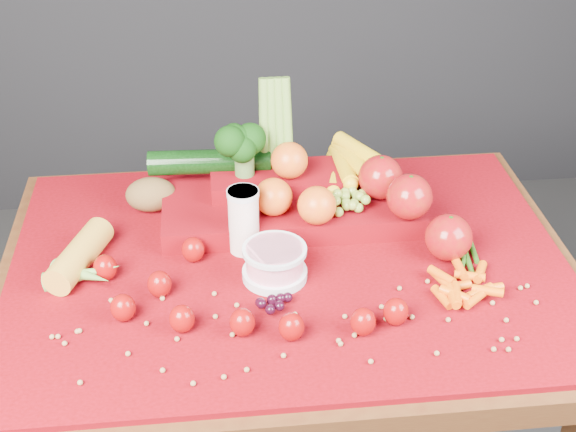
{
  "coord_description": "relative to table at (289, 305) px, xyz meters",
  "views": [
    {
      "loc": [
        -0.13,
        -1.23,
        1.66
      ],
      "look_at": [
        0.0,
        0.02,
        0.85
      ],
      "focal_mm": 50.0,
      "sensor_mm": 36.0,
      "label": 1
    }
  ],
  "objects": [
    {
      "name": "green_bean_pile",
      "position": [
        0.35,
        -0.01,
        0.11
      ],
      "size": [
        0.14,
        0.12,
        0.01
      ],
      "primitive_type": null,
      "color": "#245112",
      "rests_on": "red_cloth"
    },
    {
      "name": "yogurt_bowl",
      "position": [
        -0.03,
        -0.05,
        0.14
      ],
      "size": [
        0.12,
        0.12,
        0.07
      ],
      "rotation": [
        0.0,
        0.0,
        -0.37
      ],
      "color": "silver",
      "rests_on": "red_cloth"
    },
    {
      "name": "strawberry_scatter",
      "position": [
        -0.12,
        -0.14,
        0.13
      ],
      "size": [
        0.54,
        0.28,
        0.05
      ],
      "color": "#900700",
      "rests_on": "red_cloth"
    },
    {
      "name": "dark_grape_cluster",
      "position": [
        -0.04,
        -0.15,
        0.12
      ],
      "size": [
        0.06,
        0.05,
        0.03
      ],
      "primitive_type": null,
      "color": "black",
      "rests_on": "red_cloth"
    },
    {
      "name": "potato",
      "position": [
        -0.26,
        0.21,
        0.14
      ],
      "size": [
        0.1,
        0.08,
        0.07
      ],
      "primitive_type": "ellipsoid",
      "color": "brown",
      "rests_on": "red_cloth"
    },
    {
      "name": "soybean_scatter",
      "position": [
        0.0,
        -0.2,
        0.11
      ],
      "size": [
        0.84,
        0.24,
        0.01
      ],
      "primitive_type": null,
      "color": "olive",
      "rests_on": "red_cloth"
    },
    {
      "name": "milk_glass",
      "position": [
        -0.08,
        0.05,
        0.18
      ],
      "size": [
        0.06,
        0.06,
        0.13
      ],
      "rotation": [
        0.0,
        0.0,
        0.31
      ],
      "color": "silver",
      "rests_on": "red_cloth"
    },
    {
      "name": "baby_carrot_pile",
      "position": [
        0.3,
        -0.12,
        0.12
      ],
      "size": [
        0.18,
        0.17,
        0.03
      ],
      "primitive_type": null,
      "color": "#DE5707",
      "rests_on": "red_cloth"
    },
    {
      "name": "red_cloth",
      "position": [
        0.0,
        0.0,
        0.1
      ],
      "size": [
        1.05,
        0.75,
        0.01
      ],
      "primitive_type": "cube",
      "color": "maroon",
      "rests_on": "table"
    },
    {
      "name": "corn_ear",
      "position": [
        -0.38,
        -0.01,
        0.13
      ],
      "size": [
        0.23,
        0.26,
        0.06
      ],
      "rotation": [
        0.0,
        0.0,
        1.21
      ],
      "color": "gold",
      "rests_on": "red_cloth"
    },
    {
      "name": "produce_mound",
      "position": [
        0.05,
        0.15,
        0.17
      ],
      "size": [
        0.61,
        0.36,
        0.27
      ],
      "color": "maroon",
      "rests_on": "red_cloth"
    },
    {
      "name": "table",
      "position": [
        0.0,
        0.0,
        0.0
      ],
      "size": [
        1.1,
        0.8,
        0.75
      ],
      "color": "#381A0C",
      "rests_on": "ground"
    }
  ]
}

